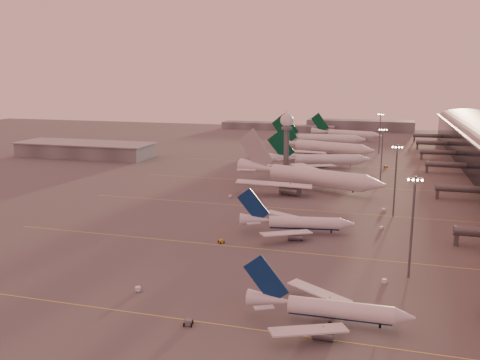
# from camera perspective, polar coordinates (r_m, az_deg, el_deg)

# --- Properties ---
(ground) EXTENTS (700.00, 700.00, 0.00)m
(ground) POSITION_cam_1_polar(r_m,az_deg,el_deg) (140.62, -6.19, -8.31)
(ground) COLOR #5A5857
(ground) RESTS_ON ground
(taxiway_markings) EXTENTS (180.00, 185.25, 0.02)m
(taxiway_markings) POSITION_cam_1_polar(r_m,az_deg,el_deg) (185.67, 9.05, -3.38)
(taxiway_markings) COLOR #E3D550
(taxiway_markings) RESTS_ON ground
(hangar) EXTENTS (82.00, 27.00, 8.50)m
(hangar) POSITION_cam_1_polar(r_m,az_deg,el_deg) (315.67, -17.01, 3.31)
(hangar) COLOR slate
(hangar) RESTS_ON ground
(radar_tower) EXTENTS (6.40, 6.40, 31.10)m
(radar_tower) POSITION_cam_1_polar(r_m,az_deg,el_deg) (247.85, 5.26, 5.45)
(radar_tower) COLOR #55575C
(radar_tower) RESTS_ON ground
(mast_a) EXTENTS (3.60, 0.56, 25.00)m
(mast_a) POSITION_cam_1_polar(r_m,az_deg,el_deg) (127.15, 18.77, -4.57)
(mast_a) COLOR #55575C
(mast_a) RESTS_ON ground
(mast_b) EXTENTS (3.60, 0.56, 25.00)m
(mast_b) POSITION_cam_1_polar(r_m,az_deg,el_deg) (180.53, 17.05, 0.28)
(mast_b) COLOR #55575C
(mast_b) RESTS_ON ground
(mast_c) EXTENTS (3.60, 0.56, 25.00)m
(mast_c) POSITION_cam_1_polar(r_m,az_deg,el_deg) (234.69, 15.63, 2.93)
(mast_c) COLOR #55575C
(mast_c) RESTS_ON ground
(mast_d) EXTENTS (3.60, 0.56, 25.00)m
(mast_d) POSITION_cam_1_polar(r_m,az_deg,el_deg) (323.99, 15.43, 5.29)
(mast_d) COLOR #55575C
(mast_d) RESTS_ON ground
(distant_horizon) EXTENTS (165.00, 37.50, 9.00)m
(distant_horizon) POSITION_cam_1_polar(r_m,az_deg,el_deg) (451.99, 9.78, 6.02)
(distant_horizon) COLOR slate
(distant_horizon) RESTS_ON ground
(narrowbody_near) EXTENTS (33.47, 26.73, 13.08)m
(narrowbody_near) POSITION_cam_1_polar(r_m,az_deg,el_deg) (104.16, 9.83, -14.32)
(narrowbody_near) COLOR white
(narrowbody_near) RESTS_ON ground
(narrowbody_mid) EXTENTS (35.69, 28.27, 14.01)m
(narrowbody_mid) POSITION_cam_1_polar(r_m,az_deg,el_deg) (157.69, 6.34, -4.99)
(narrowbody_mid) COLOR white
(narrowbody_mid) RESTS_ON ground
(widebody_white) EXTENTS (66.77, 52.60, 24.49)m
(widebody_white) POSITION_cam_1_polar(r_m,az_deg,el_deg) (217.22, 7.60, 0.03)
(widebody_white) COLOR white
(widebody_white) RESTS_ON ground
(greentail_a) EXTENTS (52.62, 41.96, 19.52)m
(greentail_a) POSITION_cam_1_polar(r_m,az_deg,el_deg) (267.16, 8.97, 2.03)
(greentail_a) COLOR white
(greentail_a) RESTS_ON ground
(greentail_b) EXTENTS (63.94, 50.91, 23.87)m
(greentail_b) POSITION_cam_1_polar(r_m,az_deg,el_deg) (306.36, 9.11, 3.41)
(greentail_b) COLOR white
(greentail_b) RESTS_ON ground
(greentail_c) EXTENTS (61.30, 49.33, 22.26)m
(greentail_c) POSITION_cam_1_polar(r_m,az_deg,el_deg) (348.27, 9.05, 4.37)
(greentail_c) COLOR white
(greentail_c) RESTS_ON ground
(greentail_d) EXTENTS (52.98, 42.30, 19.56)m
(greentail_d) POSITION_cam_1_polar(r_m,az_deg,el_deg) (386.13, 11.77, 4.92)
(greentail_d) COLOR white
(greentail_d) RESTS_ON ground
(gsv_truck_a) EXTENTS (6.03, 5.09, 2.37)m
(gsv_truck_a) POSITION_cam_1_polar(r_m,az_deg,el_deg) (119.25, -11.17, -11.64)
(gsv_truck_a) COLOR white
(gsv_truck_a) RESTS_ON ground
(gsv_tug_near) EXTENTS (3.03, 4.32, 1.14)m
(gsv_tug_near) POSITION_cam_1_polar(r_m,az_deg,el_deg) (103.51, -5.82, -15.66)
(gsv_tug_near) COLOR slate
(gsv_tug_near) RESTS_ON ground
(gsv_catering_a) EXTENTS (5.08, 3.81, 3.81)m
(gsv_catering_a) POSITION_cam_1_polar(r_m,az_deg,el_deg) (125.89, 16.02, -10.26)
(gsv_catering_a) COLOR white
(gsv_catering_a) RESTS_ON ground
(gsv_tug_mid) EXTENTS (3.85, 3.81, 0.97)m
(gsv_tug_mid) POSITION_cam_1_polar(r_m,az_deg,el_deg) (148.71, -2.13, -6.91)
(gsv_tug_mid) COLOR gold
(gsv_tug_mid) RESTS_ON ground
(gsv_truck_b) EXTENTS (5.33, 3.32, 2.03)m
(gsv_truck_b) POSITION_cam_1_polar(r_m,az_deg,el_deg) (167.24, 15.73, -5.03)
(gsv_truck_b) COLOR white
(gsv_truck_b) RESTS_ON ground
(gsv_truck_c) EXTENTS (6.09, 3.92, 2.31)m
(gsv_truck_c) POSITION_cam_1_polar(r_m,az_deg,el_deg) (201.60, -1.00, -1.68)
(gsv_truck_c) COLOR white
(gsv_truck_c) RESTS_ON ground
(gsv_catering_b) EXTENTS (5.87, 4.22, 4.41)m
(gsv_catering_b) POSITION_cam_1_polar(r_m,az_deg,el_deg) (188.67, 15.90, -2.76)
(gsv_catering_b) COLOR white
(gsv_catering_b) RESTS_ON ground
(gsv_tug_far) EXTENTS (2.53, 3.41, 0.87)m
(gsv_tug_far) POSITION_cam_1_polar(r_m,az_deg,el_deg) (236.68, 7.27, 0.08)
(gsv_tug_far) COLOR white
(gsv_tug_far) RESTS_ON ground
(gsv_truck_d) EXTENTS (3.48, 6.15, 2.34)m
(gsv_truck_d) POSITION_cam_1_polar(r_m,az_deg,el_deg) (258.43, 0.17, 1.34)
(gsv_truck_d) COLOR white
(gsv_truck_d) RESTS_ON ground
(gsv_tug_hangar) EXTENTS (4.16, 3.32, 1.04)m
(gsv_tug_hangar) POSITION_cam_1_polar(r_m,az_deg,el_deg) (276.92, 16.05, 1.44)
(gsv_tug_hangar) COLOR gold
(gsv_tug_hangar) RESTS_ON ground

